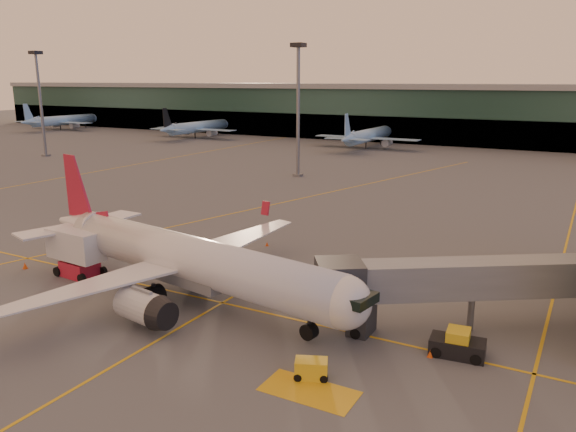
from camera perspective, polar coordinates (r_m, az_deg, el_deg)
The scene contains 14 objects.
ground at distance 48.96m, azimuth -14.98°, elevation -9.40°, with size 600.00×600.00×0.00m, color #4C4F54.
taxi_markings at distance 87.99m, azimuth 1.72°, elevation 1.34°, with size 100.12×173.00×0.01m.
terminal at distance 176.96m, azimuth 18.79°, elevation 9.71°, with size 400.00×20.00×17.60m.
mast_west_far at distance 154.02m, azimuth -23.89°, elevation 11.07°, with size 2.40×2.40×25.60m.
mast_west_near at distance 110.97m, azimuth 1.04°, elevation 11.64°, with size 2.40×2.40×25.60m.
distant_aircraft_row at distance 160.15m, azimuth 9.51°, elevation 6.75°, with size 290.00×34.00×13.00m.
main_airplane at distance 49.55m, azimuth -10.66°, elevation -4.29°, with size 37.79×34.25×11.43m.
jet_bridge at distance 45.58m, azimuth 19.95°, elevation -6.21°, with size 22.33×16.16×5.72m.
catering_truck at distance 58.58m, azimuth -20.68°, elevation -3.24°, with size 6.17×3.11×4.66m.
gpu_cart at distance 37.58m, azimuth 2.37°, elevation -15.28°, with size 2.48×2.03×1.26m.
pushback_tug at distance 41.85m, azimuth 16.84°, elevation -12.45°, with size 3.93×2.40×1.93m.
cone_nose at distance 41.38m, azimuth 14.25°, elevation -13.40°, with size 0.42×0.42×0.54m.
cone_tail at distance 63.49m, azimuth -25.16°, elevation -4.60°, with size 0.50×0.50×0.64m.
cone_wing_left at distance 65.27m, azimuth -2.14°, elevation -2.86°, with size 0.37×0.37×0.48m.
Camera 1 is at (31.97, -31.97, 18.80)m, focal length 35.00 mm.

